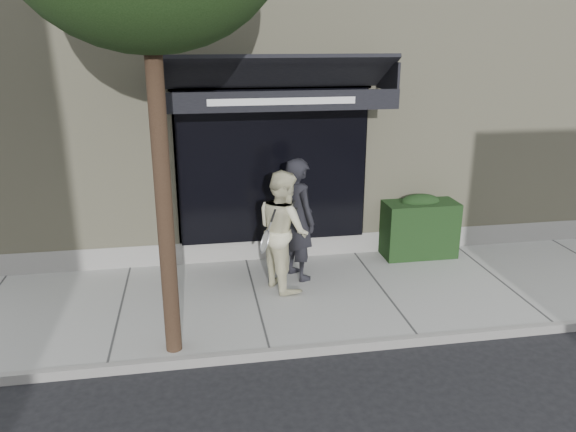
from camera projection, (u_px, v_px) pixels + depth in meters
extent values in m
plane|color=black|center=(381.00, 294.00, 8.94)|extent=(80.00, 80.00, 0.00)
cube|color=#9D9E99|center=(381.00, 291.00, 8.92)|extent=(20.00, 3.00, 0.12)
cube|color=gray|center=(419.00, 340.00, 7.46)|extent=(20.00, 0.10, 0.14)
cube|color=tan|center=(315.00, 89.00, 12.77)|extent=(14.00, 7.00, 5.50)
cube|color=gray|center=(352.00, 242.00, 10.45)|extent=(14.02, 0.42, 0.50)
cube|color=black|center=(273.00, 166.00, 9.59)|extent=(3.20, 0.30, 2.60)
cube|color=gray|center=(178.00, 168.00, 9.47)|extent=(0.08, 0.40, 2.60)
cube|color=gray|center=(360.00, 161.00, 9.99)|extent=(0.08, 0.40, 2.60)
cube|color=gray|center=(271.00, 85.00, 9.32)|extent=(3.36, 0.40, 0.12)
cube|color=black|center=(277.00, 72.00, 8.58)|extent=(3.60, 1.03, 0.55)
cube|color=black|center=(282.00, 101.00, 8.23)|extent=(3.60, 0.05, 0.30)
cube|color=white|center=(283.00, 101.00, 8.20)|extent=(2.20, 0.01, 0.10)
cube|color=black|center=(158.00, 78.00, 8.32)|extent=(0.04, 1.00, 0.45)
cube|color=black|center=(388.00, 76.00, 8.89)|extent=(0.04, 1.00, 0.45)
cube|color=black|center=(418.00, 228.00, 10.09)|extent=(1.30, 0.70, 1.00)
ellipsoid|color=black|center=(420.00, 202.00, 9.94)|extent=(0.71, 0.38, 0.27)
cylinder|color=black|center=(162.00, 175.00, 6.46)|extent=(0.20, 0.20, 4.80)
imported|color=black|center=(298.00, 219.00, 9.00)|extent=(0.73, 0.86, 2.00)
torus|color=silver|center=(282.00, 231.00, 8.75)|extent=(0.17, 0.31, 0.29)
cylinder|color=silver|center=(282.00, 231.00, 8.75)|extent=(0.14, 0.28, 0.25)
cylinder|color=silver|center=(282.00, 231.00, 8.75)|extent=(0.17, 0.03, 0.09)
cylinder|color=black|center=(282.00, 231.00, 8.75)|extent=(0.20, 0.05, 0.11)
torus|color=silver|center=(279.00, 236.00, 8.71)|extent=(0.20, 0.31, 0.27)
cylinder|color=silver|center=(279.00, 236.00, 8.71)|extent=(0.16, 0.28, 0.23)
cylinder|color=silver|center=(279.00, 236.00, 8.71)|extent=(0.16, 0.03, 0.12)
cylinder|color=black|center=(279.00, 236.00, 8.71)|extent=(0.19, 0.04, 0.14)
imported|color=beige|center=(283.00, 230.00, 8.67)|extent=(0.98, 1.10, 1.89)
torus|color=silver|center=(265.00, 242.00, 8.39)|extent=(0.15, 0.31, 0.30)
cylinder|color=silver|center=(265.00, 242.00, 8.39)|extent=(0.12, 0.28, 0.26)
cylinder|color=silver|center=(265.00, 242.00, 8.39)|extent=(0.18, 0.04, 0.08)
cylinder|color=black|center=(265.00, 242.00, 8.39)|extent=(0.20, 0.05, 0.09)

